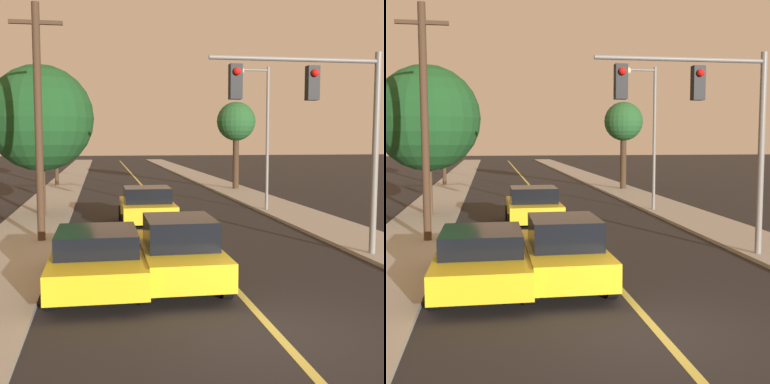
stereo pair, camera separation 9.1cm
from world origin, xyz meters
The scene contains 13 objects.
ground_plane centered at (0.00, 0.00, 0.00)m, with size 200.00×200.00×0.00m, color black.
road_surface centered at (0.00, 36.00, 0.01)m, with size 8.33×80.00×0.01m.
sidewalk_left centered at (-5.41, 36.00, 0.06)m, with size 2.50×80.00×0.12m.
sidewalk_right centered at (5.41, 36.00, 0.06)m, with size 2.50×80.00×0.12m.
car_near_lane_front centered at (-1.17, 3.47, 0.77)m, with size 1.84×4.28×1.55m.
car_near_lane_second centered at (-1.17, 11.95, 0.75)m, with size 2.07×4.06×1.48m.
car_outer_lane_front centered at (-3.00, 3.43, 0.69)m, with size 2.08×4.61×1.33m.
traffic_signal_mast centered at (2.97, 5.25, 4.08)m, with size 4.77×0.42×5.52m.
streetlamp_right centered at (4.15, 14.77, 4.24)m, with size 1.54×0.36×6.36m.
utility_pole_left centered at (-4.76, 8.79, 3.93)m, with size 1.60×0.24×7.31m.
tree_left_near centered at (-5.32, 14.62, 4.16)m, with size 4.38×4.38×6.24m.
tree_left_far centered at (-5.89, 29.43, 5.18)m, with size 3.12×3.12×6.65m.
tree_right_near centered at (5.69, 25.01, 4.34)m, with size 2.47×2.47×5.55m.
Camera 1 is at (-2.89, -8.39, 3.30)m, focal length 50.00 mm.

